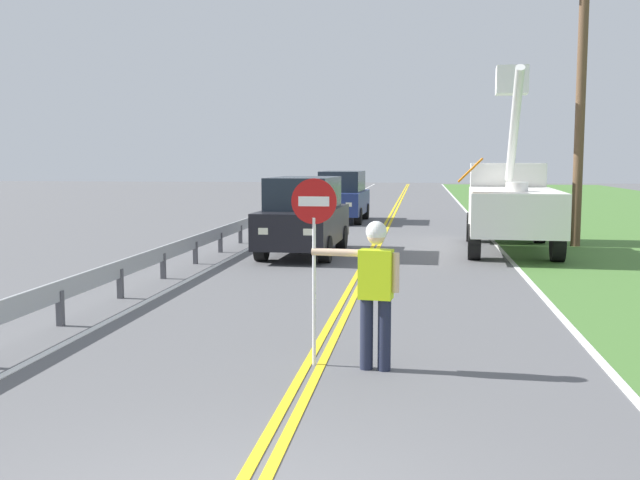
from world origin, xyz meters
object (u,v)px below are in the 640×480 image
stop_sign_paddle (314,229)px  utility_pole_near (581,100)px  utility_bucket_truck (510,200)px  oncoming_suv_nearest (304,216)px  oncoming_suv_second (342,196)px  flagger_worker (375,285)px

stop_sign_paddle → utility_pole_near: (5.89, 13.61, 2.59)m
utility_bucket_truck → oncoming_suv_nearest: bearing=-159.5°
oncoming_suv_nearest → utility_pole_near: bearing=21.5°
oncoming_suv_second → oncoming_suv_nearest: bearing=-89.4°
utility_bucket_truck → oncoming_suv_second: size_ratio=1.49×
oncoming_suv_nearest → flagger_worker: bearing=-76.4°
utility_pole_near → oncoming_suv_second: bearing=134.8°
flagger_worker → utility_bucket_truck: size_ratio=0.26×
utility_bucket_truck → oncoming_suv_nearest: 6.06m
oncoming_suv_second → utility_bucket_truck: bearing=-56.7°
stop_sign_paddle → oncoming_suv_nearest: size_ratio=0.50×
oncoming_suv_nearest → oncoming_suv_second: 10.92m
stop_sign_paddle → oncoming_suv_second: (-1.93, 21.49, -0.65)m
flagger_worker → stop_sign_paddle: (-0.76, 0.10, 0.66)m
utility_pole_near → stop_sign_paddle: bearing=-113.4°
stop_sign_paddle → oncoming_suv_nearest: 10.75m
utility_bucket_truck → oncoming_suv_nearest: size_ratio=1.48×
flagger_worker → oncoming_suv_nearest: bearing=103.6°
oncoming_suv_nearest → utility_bucket_truck: bearing=20.5°
utility_bucket_truck → utility_pole_near: bearing=24.1°
oncoming_suv_second → utility_pole_near: utility_pole_near is taller
oncoming_suv_nearest → utility_pole_near: 8.89m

